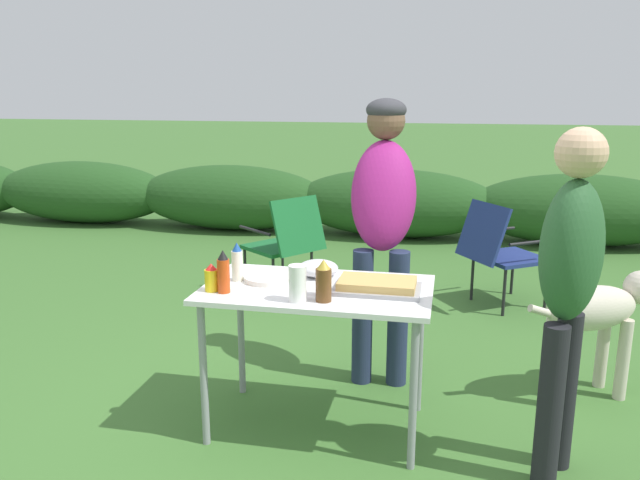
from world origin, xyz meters
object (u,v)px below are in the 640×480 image
Objects in this scene: mustard_bottle at (212,278)px; camp_chair_green_behind_table at (286,240)px; food_tray at (377,286)px; standing_person_in_olive_jacket at (383,208)px; bbq_sauce_bottle at (323,279)px; mayo_bottle at (237,263)px; mixing_bowl at (318,268)px; plate_stack at (269,278)px; camp_chair_near_hedge at (500,249)px; paper_cup_stack at (298,283)px; beer_bottle at (324,282)px; folding_table at (317,302)px; dog at (599,313)px; hot_sauce_bottle at (223,272)px; standing_person_in_red_jacket at (569,276)px.

camp_chair_green_behind_table is (-0.22, 2.16, -0.34)m from mustard_bottle.
standing_person_in_olive_jacket is at bearing 94.24° from food_tray.
mayo_bottle is (-0.46, 0.14, 0.01)m from bbq_sauce_bottle.
bbq_sauce_bottle is at bearing -74.17° from mixing_bowl.
food_tray reaches higher than plate_stack.
camp_chair_near_hedge is (1.04, 1.87, -0.31)m from mixing_bowl.
camp_chair_near_hedge is (0.71, 2.06, -0.30)m from food_tray.
beer_bottle reaches higher than paper_cup_stack.
folding_table is 6.57× the size of paper_cup_stack.
camp_chair_near_hedge is (1.70, 0.06, 0.00)m from camp_chair_green_behind_table.
paper_cup_stack is at bearing -8.06° from mustard_bottle.
mayo_bottle reaches higher than food_tray.
mustard_bottle is at bearing 171.94° from paper_cup_stack.
mustard_bottle is 2.69m from camp_chair_near_hedge.
beer_bottle reaches higher than camp_chair_near_hedge.
beer_bottle is at bearing -123.46° from camp_chair_green_behind_table.
bbq_sauce_bottle reaches higher than folding_table.
folding_table is 6.58× the size of bbq_sauce_bottle.
folding_table is 0.22m from mixing_bowl.
mustard_bottle reaches higher than folding_table.
dog is (1.38, 0.75, -0.33)m from bbq_sauce_bottle.
beer_bottle reaches higher than folding_table.
plate_stack is 0.30× the size of camp_chair_green_behind_table.
bbq_sauce_bottle is 0.08m from beer_bottle.
paper_cup_stack is 0.14m from bbq_sauce_bottle.
food_tray is 0.55m from plate_stack.
folding_table is at bearing 110.06° from beer_bottle.
camp_chair_green_behind_table reaches higher than mixing_bowl.
standing_person_in_olive_jacket is at bearing 78.91° from beer_bottle.
camp_chair_near_hedge is at bearing 57.73° from plate_stack.
dog is at bearing 23.91° from folding_table.
paper_cup_stack is 0.81× the size of hot_sauce_bottle.
hot_sauce_bottle reaches higher than bbq_sauce_bottle.
standing_person_in_red_jacket is at bearing -49.13° from standing_person_in_olive_jacket.
folding_table is 0.48m from hot_sauce_bottle.
bbq_sauce_bottle is (-0.24, -0.12, 0.05)m from food_tray.
mayo_bottle is at bearing -139.50° from standing_person_in_olive_jacket.
standing_person_in_olive_jacket is (-0.05, 0.67, 0.25)m from food_tray.
camp_chair_near_hedge is (0.93, 2.25, -0.36)m from beer_bottle.
folding_table is 1.57m from dog.
mayo_bottle is 1.53m from standing_person_in_red_jacket.
dog is 0.95× the size of camp_chair_green_behind_table.
beer_bottle is 1.63m from dog.
hot_sauce_bottle is at bearing -95.59° from dog.
mustard_bottle is at bearing -168.41° from food_tray.
mustard_bottle is (-0.44, -0.34, 0.02)m from mixing_bowl.
mayo_bottle is at bearing 162.67° from bbq_sauce_bottle.
food_tray is 0.27× the size of standing_person_in_red_jacket.
food_tray is 0.25× the size of standing_person_in_olive_jacket.
paper_cup_stack is at bearing -126.32° from camp_chair_green_behind_table.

